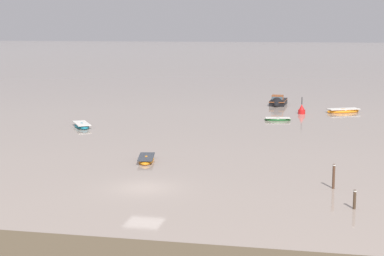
{
  "coord_description": "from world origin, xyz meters",
  "views": [
    {
      "loc": [
        11.76,
        -40.44,
        10.98
      ],
      "look_at": [
        -1.13,
        21.86,
        0.65
      ],
      "focal_mm": 58.84,
      "sensor_mm": 36.0,
      "label": 1
    }
  ],
  "objects_px": {
    "rowboat_moored_0": "(82,126)",
    "rowboat_moored_4": "(343,111)",
    "rowboat_moored_1": "(278,119)",
    "rowboat_moored_2": "(146,159)",
    "mooring_post_left": "(355,200)",
    "motorboat_moored_2": "(278,103)",
    "channel_buoy": "(302,110)",
    "mooring_post_near": "(334,177)"
  },
  "relations": [
    {
      "from": "rowboat_moored_4",
      "to": "rowboat_moored_0",
      "type": "bearing_deg",
      "value": -174.55
    },
    {
      "from": "rowboat_moored_1",
      "to": "mooring_post_near",
      "type": "relative_size",
      "value": 1.72
    },
    {
      "from": "rowboat_moored_0",
      "to": "motorboat_moored_2",
      "type": "xyz_separation_m",
      "value": [
        19.74,
        23.78,
        0.16
      ]
    },
    {
      "from": "rowboat_moored_0",
      "to": "mooring_post_left",
      "type": "height_order",
      "value": "mooring_post_left"
    },
    {
      "from": "rowboat_moored_1",
      "to": "rowboat_moored_2",
      "type": "bearing_deg",
      "value": -120.49
    },
    {
      "from": "rowboat_moored_4",
      "to": "mooring_post_left",
      "type": "relative_size",
      "value": 3.56
    },
    {
      "from": "mooring_post_left",
      "to": "rowboat_moored_4",
      "type": "bearing_deg",
      "value": 89.18
    },
    {
      "from": "mooring_post_near",
      "to": "rowboat_moored_2",
      "type": "bearing_deg",
      "value": 158.45
    },
    {
      "from": "rowboat_moored_0",
      "to": "rowboat_moored_4",
      "type": "bearing_deg",
      "value": -89.56
    },
    {
      "from": "rowboat_moored_1",
      "to": "rowboat_moored_4",
      "type": "height_order",
      "value": "rowboat_moored_4"
    },
    {
      "from": "channel_buoy",
      "to": "rowboat_moored_0",
      "type": "bearing_deg",
      "value": -146.12
    },
    {
      "from": "motorboat_moored_2",
      "to": "channel_buoy",
      "type": "height_order",
      "value": "channel_buoy"
    },
    {
      "from": "rowboat_moored_2",
      "to": "mooring_post_left",
      "type": "bearing_deg",
      "value": -134.95
    },
    {
      "from": "motorboat_moored_2",
      "to": "mooring_post_left",
      "type": "height_order",
      "value": "motorboat_moored_2"
    },
    {
      "from": "channel_buoy",
      "to": "mooring_post_near",
      "type": "bearing_deg",
      "value": -84.8
    },
    {
      "from": "rowboat_moored_4",
      "to": "mooring_post_left",
      "type": "xyz_separation_m",
      "value": [
        -0.63,
        -44.24,
        0.38
      ]
    },
    {
      "from": "rowboat_moored_2",
      "to": "mooring_post_near",
      "type": "xyz_separation_m",
      "value": [
        14.94,
        -5.9,
        0.65
      ]
    },
    {
      "from": "rowboat_moored_2",
      "to": "channel_buoy",
      "type": "xyz_separation_m",
      "value": [
        11.56,
        31.22,
        0.3
      ]
    },
    {
      "from": "rowboat_moored_2",
      "to": "channel_buoy",
      "type": "distance_m",
      "value": 33.3
    },
    {
      "from": "motorboat_moored_2",
      "to": "mooring_post_left",
      "type": "relative_size",
      "value": 4.53
    },
    {
      "from": "rowboat_moored_4",
      "to": "mooring_post_near",
      "type": "bearing_deg",
      "value": -119.54
    },
    {
      "from": "rowboat_moored_2",
      "to": "rowboat_moored_4",
      "type": "relative_size",
      "value": 0.81
    },
    {
      "from": "rowboat_moored_2",
      "to": "motorboat_moored_2",
      "type": "height_order",
      "value": "motorboat_moored_2"
    },
    {
      "from": "rowboat_moored_4",
      "to": "mooring_post_left",
      "type": "bearing_deg",
      "value": -117.74
    },
    {
      "from": "rowboat_moored_0",
      "to": "motorboat_moored_2",
      "type": "relative_size",
      "value": 0.72
    },
    {
      "from": "rowboat_moored_2",
      "to": "rowboat_moored_4",
      "type": "xyz_separation_m",
      "value": [
        16.74,
        33.63,
        0.04
      ]
    },
    {
      "from": "rowboat_moored_1",
      "to": "rowboat_moored_2",
      "type": "distance_m",
      "value": 26.47
    },
    {
      "from": "rowboat_moored_0",
      "to": "rowboat_moored_1",
      "type": "xyz_separation_m",
      "value": [
        20.75,
        9.34,
        -0.05
      ]
    },
    {
      "from": "rowboat_moored_2",
      "to": "motorboat_moored_2",
      "type": "bearing_deg",
      "value": -23.06
    },
    {
      "from": "rowboat_moored_2",
      "to": "mooring_post_left",
      "type": "distance_m",
      "value": 19.3
    },
    {
      "from": "mooring_post_left",
      "to": "rowboat_moored_1",
      "type": "bearing_deg",
      "value": 101.34
    },
    {
      "from": "rowboat_moored_1",
      "to": "channel_buoy",
      "type": "xyz_separation_m",
      "value": [
        2.57,
        6.32,
        0.33
      ]
    },
    {
      "from": "mooring_post_near",
      "to": "rowboat_moored_4",
      "type": "bearing_deg",
      "value": 87.38
    },
    {
      "from": "rowboat_moored_2",
      "to": "motorboat_moored_2",
      "type": "relative_size",
      "value": 0.64
    },
    {
      "from": "rowboat_moored_0",
      "to": "rowboat_moored_4",
      "type": "relative_size",
      "value": 0.92
    },
    {
      "from": "rowboat_moored_0",
      "to": "mooring_post_left",
      "type": "bearing_deg",
      "value": -165.12
    },
    {
      "from": "mooring_post_near",
      "to": "mooring_post_left",
      "type": "height_order",
      "value": "mooring_post_near"
    },
    {
      "from": "rowboat_moored_1",
      "to": "rowboat_moored_4",
      "type": "relative_size",
      "value": 0.69
    },
    {
      "from": "rowboat_moored_2",
      "to": "rowboat_moored_4",
      "type": "bearing_deg",
      "value": -38.06
    },
    {
      "from": "rowboat_moored_1",
      "to": "mooring_post_left",
      "type": "height_order",
      "value": "mooring_post_left"
    },
    {
      "from": "rowboat_moored_0",
      "to": "channel_buoy",
      "type": "height_order",
      "value": "channel_buoy"
    },
    {
      "from": "rowboat_moored_1",
      "to": "rowboat_moored_4",
      "type": "distance_m",
      "value": 11.68
    }
  ]
}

